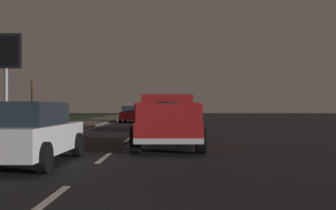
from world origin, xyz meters
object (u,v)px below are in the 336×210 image
at_px(pickup_truck, 167,120).
at_px(bare_tree_far, 33,99).
at_px(sedan_red, 132,114).
at_px(gas_price_sign, 6,58).
at_px(sedan_green, 169,118).
at_px(sedan_silver, 169,114).
at_px(sedan_white, 26,133).

relative_size(pickup_truck, bare_tree_far, 1.24).
height_order(sedan_red, gas_price_sign, gas_price_sign).
bearing_deg(pickup_truck, sedan_red, 8.14).
height_order(sedan_green, bare_tree_far, bare_tree_far).
distance_m(pickup_truck, sedan_red, 25.13).
distance_m(sedan_silver, sedan_white, 26.58).
relative_size(gas_price_sign, bare_tree_far, 1.37).
bearing_deg(sedan_silver, gas_price_sign, 137.00).
bearing_deg(sedan_white, sedan_red, 0.16).
xyz_separation_m(pickup_truck, sedan_silver, (22.19, -0.02, -0.20)).
bearing_deg(sedan_red, bare_tree_far, 97.36).
relative_size(sedan_silver, sedan_red, 0.99).
distance_m(sedan_green, sedan_white, 15.02).
bearing_deg(sedan_white, bare_tree_far, 18.33).
bearing_deg(bare_tree_far, sedan_red, -82.64).
bearing_deg(gas_price_sign, sedan_white, -156.45).
relative_size(sedan_silver, gas_price_sign, 0.73).
xyz_separation_m(sedan_silver, bare_tree_far, (1.51, 12.72, 1.43)).
xyz_separation_m(sedan_green, gas_price_sign, (0.79, 10.20, 3.72)).
xyz_separation_m(sedan_silver, sedan_red, (2.69, 3.58, 0.00)).
height_order(sedan_silver, bare_tree_far, bare_tree_far).
height_order(sedan_green, gas_price_sign, gas_price_sign).
bearing_deg(sedan_white, sedan_silver, -7.56).
xyz_separation_m(pickup_truck, sedan_white, (-4.16, 3.48, -0.20)).
xyz_separation_m(sedan_red, bare_tree_far, (-1.18, 9.15, 1.43)).
bearing_deg(sedan_green, bare_tree_far, 43.83).
height_order(sedan_white, gas_price_sign, gas_price_sign).
distance_m(sedan_red, bare_tree_far, 9.33).
bearing_deg(sedan_red, sedan_silver, -126.93).
height_order(sedan_red, sedan_white, same).
relative_size(pickup_truck, gas_price_sign, 0.90).
distance_m(sedan_silver, bare_tree_far, 12.89).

